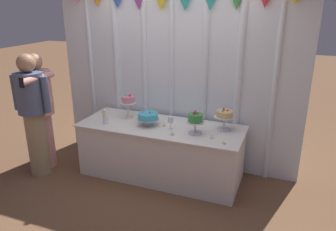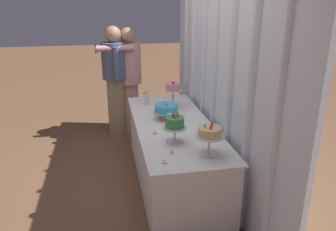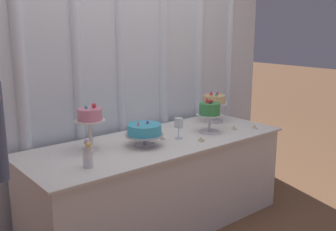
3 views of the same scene
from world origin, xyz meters
The scene contains 13 objects.
ground_plane centered at (0.00, 0.00, 0.00)m, with size 24.00×24.00×0.00m, color brown.
draped_curtain centered at (0.02, 0.58, 1.39)m, with size 3.47×0.16×2.63m.
cake_table centered at (0.00, 0.10, 0.36)m, with size 2.14×0.82×0.72m.
cake_display_leftmost centered at (-0.53, 0.21, 0.96)m, with size 0.22×0.22×0.35m.
cake_display_midleft centered at (-0.16, 0.05, 0.84)m, with size 0.29×0.29×0.21m.
cake_display_midright centered at (0.49, 0.01, 0.90)m, with size 0.23×0.23×0.30m.
cake_display_rightmost centered at (0.79, 0.25, 0.91)m, with size 0.26×0.26×0.30m.
wine_glass centered at (0.16, 0.03, 0.85)m, with size 0.07×0.07×0.17m.
flower_vase centered at (-0.71, -0.09, 0.81)m, with size 0.06×0.09×0.20m.
tealight_far_left centered at (0.05, 0.09, 0.73)m, with size 0.04×0.04×0.04m.
tealight_near_left centered at (0.25, -0.14, 0.73)m, with size 0.05×0.05×0.04m.
tealight_near_right centered at (0.72, -0.06, 0.73)m, with size 0.05×0.05×0.04m.
tealight_far_right centered at (0.88, -0.16, 0.73)m, with size 0.05×0.05×0.03m.
Camera 3 is at (-1.84, -2.27, 1.62)m, focal length 42.38 mm.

